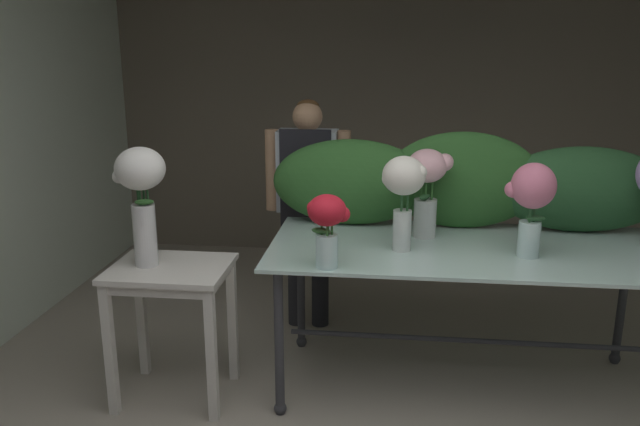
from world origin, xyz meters
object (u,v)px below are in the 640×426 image
side_table_white (171,287)px  vase_white_roses_tall (141,191)px  vase_ivory_hydrangea (403,188)px  vase_rosy_roses (532,198)px  vase_crimson_stock (327,224)px  display_table_glass (467,266)px  vase_blush_tulips (426,183)px  florist (308,191)px

side_table_white → vase_white_roses_tall: (-0.13, -0.00, 0.54)m
vase_ivory_hydrangea → vase_white_roses_tall: vase_white_roses_tall is taller
vase_ivory_hydrangea → vase_rosy_roses: bearing=-2.1°
vase_rosy_roses → vase_white_roses_tall: (-2.03, -0.15, 0.02)m
vase_crimson_stock → display_table_glass: bearing=29.4°
vase_ivory_hydrangea → vase_white_roses_tall: size_ratio=0.80×
vase_crimson_stock → vase_ivory_hydrangea: (0.37, 0.32, 0.12)m
vase_crimson_stock → vase_rosy_roses: vase_rosy_roses is taller
vase_rosy_roses → vase_blush_tulips: 0.60m
vase_crimson_stock → vase_rosy_roses: 1.08m
vase_blush_tulips → vase_white_roses_tall: (-1.51, -0.44, 0.01)m
vase_rosy_roses → florist: bearing=145.9°
side_table_white → vase_blush_tulips: (1.38, 0.44, 0.52)m
vase_white_roses_tall → vase_ivory_hydrangea: bearing=7.4°
vase_ivory_hydrangea → vase_white_roses_tall: (-1.37, -0.18, -0.01)m
vase_blush_tulips → vase_ivory_hydrangea: bearing=-116.4°
side_table_white → vase_crimson_stock: 0.98m
side_table_white → vase_white_roses_tall: vase_white_roses_tall is taller
vase_crimson_stock → vase_ivory_hydrangea: vase_ivory_hydrangea is taller
side_table_white → florist: florist is taller
side_table_white → vase_white_roses_tall: 0.55m
display_table_glass → side_table_white: 1.64m
florist → vase_rosy_roses: florist is taller
vase_rosy_roses → vase_white_roses_tall: vase_white_roses_tall is taller
display_table_glass → side_table_white: (-1.61, -0.28, -0.09)m
florist → vase_blush_tulips: florist is taller
florist → side_table_white: bearing=-121.1°
vase_crimson_stock → vase_white_roses_tall: vase_white_roses_tall is taller
vase_ivory_hydrangea → florist: bearing=126.6°
vase_rosy_roses → vase_blush_tulips: vase_blush_tulips is taller
side_table_white → vase_ivory_hydrangea: size_ratio=1.51×
side_table_white → vase_white_roses_tall: bearing=-179.8°
side_table_white → florist: size_ratio=0.49×
display_table_glass → side_table_white: bearing=-170.2°
vase_rosy_roses → vase_ivory_hydrangea: vase_ivory_hydrangea is taller
display_table_glass → vase_ivory_hydrangea: bearing=-164.6°
vase_crimson_stock → vase_ivory_hydrangea: size_ratio=0.72×
vase_blush_tulips → vase_white_roses_tall: bearing=-163.5°
side_table_white → vase_crimson_stock: (0.87, -0.14, 0.43)m
vase_ivory_hydrangea → vase_blush_tulips: (0.13, 0.27, -0.03)m
display_table_glass → vase_white_roses_tall: size_ratio=3.39×
florist → vase_blush_tulips: size_ratio=3.09×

